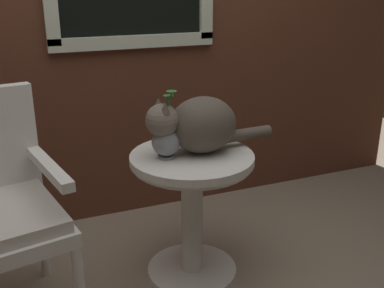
{
  "coord_description": "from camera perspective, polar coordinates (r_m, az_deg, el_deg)",
  "views": [
    {
      "loc": [
        -0.57,
        -1.65,
        1.35
      ],
      "look_at": [
        0.16,
        0.11,
        0.67
      ],
      "focal_mm": 43.09,
      "sensor_mm": 36.0,
      "label": 1
    }
  ],
  "objects": [
    {
      "name": "cat",
      "position": [
        2.03,
        0.89,
        2.44
      ],
      "size": [
        0.62,
        0.26,
        0.26
      ],
      "color": "brown",
      "rests_on": "wicker_side_table"
    },
    {
      "name": "pewter_vase_with_ivy",
      "position": [
        1.98,
        -3.24,
        0.83
      ],
      "size": [
        0.12,
        0.12,
        0.3
      ],
      "color": "gray",
      "rests_on": "wicker_side_table"
    },
    {
      "name": "wicker_side_table",
      "position": [
        2.12,
        0.0,
        -6.2
      ],
      "size": [
        0.56,
        0.56,
        0.62
      ],
      "color": "silver",
      "rests_on": "ground_plane"
    }
  ]
}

